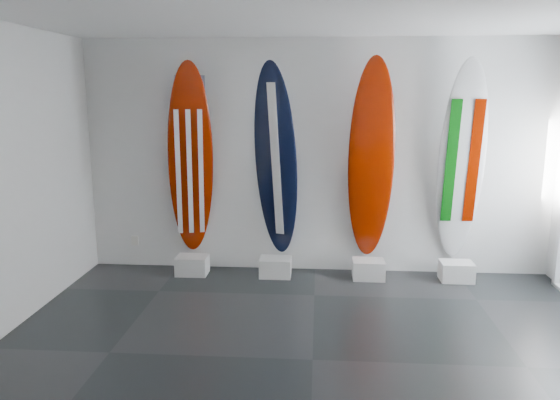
# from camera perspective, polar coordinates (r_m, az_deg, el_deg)

# --- Properties ---
(floor) EXTENTS (6.00, 6.00, 0.00)m
(floor) POSITION_cam_1_polar(r_m,az_deg,el_deg) (4.99, 3.48, -16.55)
(floor) COLOR black
(floor) RESTS_ON ground
(ceiling) EXTENTS (6.00, 6.00, 0.00)m
(ceiling) POSITION_cam_1_polar(r_m,az_deg,el_deg) (4.45, 3.97, 19.96)
(ceiling) COLOR white
(ceiling) RESTS_ON wall_back
(wall_back) EXTENTS (6.00, 0.00, 6.00)m
(wall_back) POSITION_cam_1_polar(r_m,az_deg,el_deg) (6.95, 3.90, 4.49)
(wall_back) COLOR silver
(wall_back) RESTS_ON ground
(wall_front) EXTENTS (6.00, 0.00, 6.00)m
(wall_front) POSITION_cam_1_polar(r_m,az_deg,el_deg) (2.08, 3.05, -12.34)
(wall_front) COLOR silver
(wall_front) RESTS_ON ground
(display_block_usa) EXTENTS (0.40, 0.30, 0.24)m
(display_block_usa) POSITION_cam_1_polar(r_m,az_deg,el_deg) (7.14, -9.28, -6.83)
(display_block_usa) COLOR silver
(display_block_usa) RESTS_ON floor
(surfboard_usa) EXTENTS (0.67, 0.63, 2.48)m
(surfboard_usa) POSITION_cam_1_polar(r_m,az_deg,el_deg) (6.93, -9.45, 4.12)
(surfboard_usa) COLOR #791200
(surfboard_usa) RESTS_ON display_block_usa
(display_block_navy) EXTENTS (0.40, 0.30, 0.24)m
(display_block_navy) POSITION_cam_1_polar(r_m,az_deg,el_deg) (6.97, -0.49, -7.12)
(display_block_navy) COLOR silver
(display_block_navy) RESTS_ON floor
(surfboard_navy) EXTENTS (0.68, 0.61, 2.48)m
(surfboard_navy) POSITION_cam_1_polar(r_m,az_deg,el_deg) (6.76, -0.44, 4.08)
(surfboard_navy) COLOR black
(surfboard_navy) RESTS_ON display_block_navy
(display_block_swiss) EXTENTS (0.40, 0.30, 0.24)m
(display_block_swiss) POSITION_cam_1_polar(r_m,az_deg,el_deg) (6.98, 9.35, -7.26)
(display_block_swiss) COLOR silver
(display_block_swiss) RESTS_ON floor
(surfboard_swiss) EXTENTS (0.59, 0.39, 2.53)m
(surfboard_swiss) POSITION_cam_1_polar(r_m,az_deg,el_deg) (6.77, 9.66, 4.16)
(surfboard_swiss) COLOR #791200
(surfboard_swiss) RESTS_ON display_block_swiss
(display_block_italy) EXTENTS (0.40, 0.30, 0.24)m
(display_block_italy) POSITION_cam_1_polar(r_m,az_deg,el_deg) (7.16, 18.19, -7.19)
(display_block_italy) COLOR silver
(display_block_italy) RESTS_ON floor
(surfboard_italy) EXTENTS (0.58, 0.43, 2.51)m
(surfboard_italy) POSITION_cam_1_polar(r_m,az_deg,el_deg) (6.96, 18.69, 3.82)
(surfboard_italy) COLOR silver
(surfboard_italy) RESTS_ON display_block_italy
(wall_outlet) EXTENTS (0.09, 0.02, 0.13)m
(wall_outlet) POSITION_cam_1_polar(r_m,az_deg,el_deg) (7.58, -15.12, -4.17)
(wall_outlet) COLOR silver
(wall_outlet) RESTS_ON wall_back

